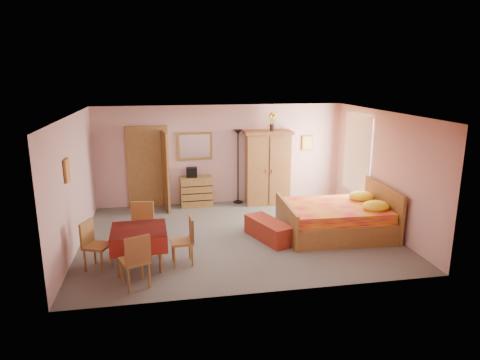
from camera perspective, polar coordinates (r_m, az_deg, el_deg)
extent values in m
plane|color=#605C55|center=(9.27, -0.28, -7.39)|extent=(6.50, 6.50, 0.00)
plane|color=brown|center=(8.66, -0.30, 8.84)|extent=(6.50, 6.50, 0.00)
cube|color=#C79490|center=(11.29, -2.50, 3.39)|extent=(6.50, 0.10, 2.60)
cube|color=#C79490|center=(6.52, 3.54, -4.66)|extent=(6.50, 0.10, 2.60)
cube|color=#C79490|center=(8.92, -21.32, -0.46)|extent=(0.10, 5.00, 2.60)
cube|color=#C79490|center=(9.95, 18.48, 1.21)|extent=(0.10, 5.00, 2.60)
cube|color=#9E6B35|center=(11.22, -12.12, 1.59)|extent=(1.06, 0.12, 2.15)
cube|color=white|center=(10.95, 15.38, 3.36)|extent=(0.08, 1.40, 1.95)
cube|color=orange|center=(8.25, -22.11, 1.20)|extent=(0.04, 0.32, 0.42)
cube|color=#D8BF59|center=(11.76, 8.97, 4.91)|extent=(0.30, 0.04, 0.40)
cube|color=olive|center=(11.21, -5.83, -1.52)|extent=(0.84, 0.44, 0.78)
cube|color=silver|center=(11.17, -6.07, 4.51)|extent=(0.92, 0.09, 0.72)
cube|color=black|center=(11.08, -6.46, 1.03)|extent=(0.29, 0.22, 0.26)
cube|color=black|center=(11.28, -0.27, 1.77)|extent=(0.27, 0.27, 1.97)
cube|color=#986233|center=(11.25, 3.70, 1.64)|extent=(1.28, 0.71, 1.95)
cube|color=yellow|center=(11.08, 4.32, 7.78)|extent=(0.20, 0.20, 0.47)
cube|color=red|center=(9.43, 12.59, -3.98)|extent=(2.33, 1.87, 1.05)
cube|color=maroon|center=(9.00, 3.84, -6.68)|extent=(0.85, 1.31, 0.41)
cube|color=maroon|center=(7.95, -13.23, -8.77)|extent=(1.00, 1.00, 0.71)
cube|color=olive|center=(7.22, -13.89, -10.28)|extent=(0.55, 0.55, 0.92)
cube|color=#A77838|center=(8.50, -13.02, -6.33)|extent=(0.50, 0.50, 0.96)
cube|color=#A66938|center=(8.01, -18.50, -8.28)|extent=(0.52, 0.52, 0.88)
cube|color=#A67138|center=(7.89, -7.75, -8.06)|extent=(0.42, 0.42, 0.87)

